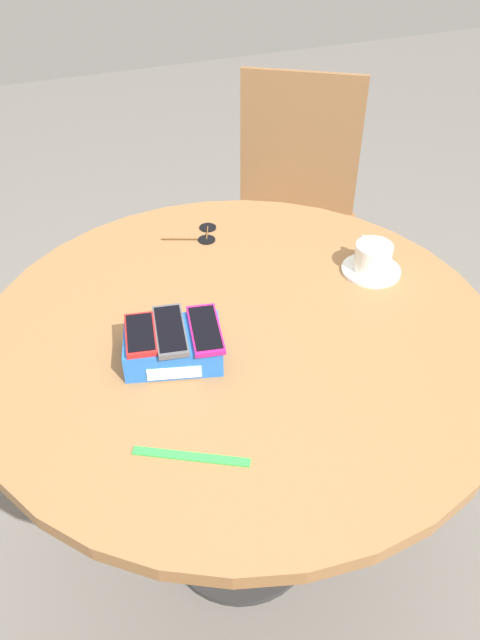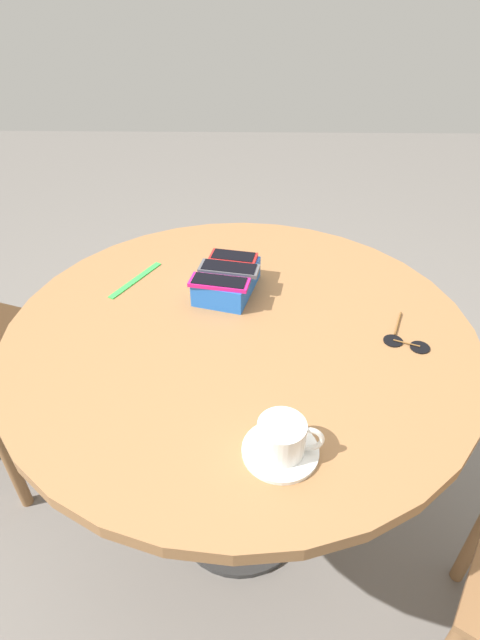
# 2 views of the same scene
# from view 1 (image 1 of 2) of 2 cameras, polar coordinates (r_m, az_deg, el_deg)

# --- Properties ---
(ground_plane) EXTENTS (8.00, 8.00, 0.00)m
(ground_plane) POSITION_cam_1_polar(r_m,az_deg,el_deg) (1.82, 0.00, -19.13)
(ground_plane) COLOR slate
(round_table) EXTENTS (1.05, 1.05, 0.75)m
(round_table) POSITION_cam_1_polar(r_m,az_deg,el_deg) (1.31, 0.00, -4.22)
(round_table) COLOR #2D2D2D
(round_table) RESTS_ON ground_plane
(phone_box) EXTENTS (0.20, 0.17, 0.06)m
(phone_box) POSITION_cam_1_polar(r_m,az_deg,el_deg) (1.17, -6.14, -2.38)
(phone_box) COLOR blue
(phone_box) RESTS_ON round_table
(phone_red) EXTENTS (0.08, 0.12, 0.01)m
(phone_red) POSITION_cam_1_polar(r_m,az_deg,el_deg) (1.15, -9.08, -1.29)
(phone_red) COLOR red
(phone_red) RESTS_ON phone_box
(phone_gray) EXTENTS (0.08, 0.15, 0.01)m
(phone_gray) POSITION_cam_1_polar(r_m,az_deg,el_deg) (1.15, -6.40, -0.93)
(phone_gray) COLOR #515156
(phone_gray) RESTS_ON phone_box
(phone_magenta) EXTENTS (0.08, 0.15, 0.01)m
(phone_magenta) POSITION_cam_1_polar(r_m,az_deg,el_deg) (1.15, -3.19, -0.85)
(phone_magenta) COLOR #D11975
(phone_magenta) RESTS_ON phone_box
(saucer) EXTENTS (0.13, 0.13, 0.01)m
(saucer) POSITION_cam_1_polar(r_m,az_deg,el_deg) (1.43, 11.88, 4.49)
(saucer) COLOR white
(saucer) RESTS_ON round_table
(coffee_cup) EXTENTS (0.08, 0.11, 0.06)m
(coffee_cup) POSITION_cam_1_polar(r_m,az_deg,el_deg) (1.41, 12.03, 5.74)
(coffee_cup) COLOR white
(coffee_cup) RESTS_ON saucer
(lanyard_strap) EXTENTS (0.17, 0.11, 0.00)m
(lanyard_strap) POSITION_cam_1_polar(r_m,az_deg,el_deg) (1.02, -4.49, -12.34)
(lanyard_strap) COLOR green
(lanyard_strap) RESTS_ON round_table
(sunglasses) EXTENTS (0.14, 0.09, 0.01)m
(sunglasses) POSITION_cam_1_polar(r_m,az_deg,el_deg) (1.53, -3.30, 7.85)
(sunglasses) COLOR black
(sunglasses) RESTS_ON round_table
(chair_near_window) EXTENTS (0.57, 0.57, 0.94)m
(chair_near_window) POSITION_cam_1_polar(r_m,az_deg,el_deg) (2.11, 4.71, 8.94)
(chair_near_window) COLOR brown
(chair_near_window) RESTS_ON ground_plane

